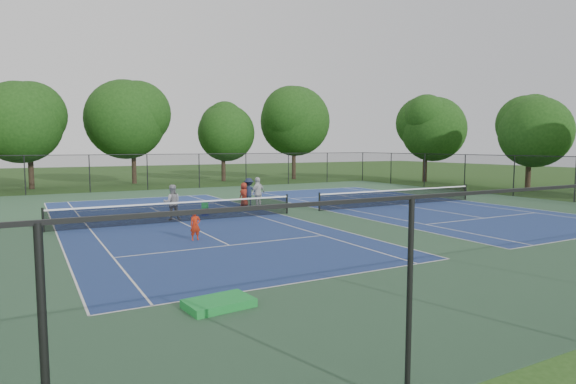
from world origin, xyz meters
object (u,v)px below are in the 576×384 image
bystander_a (258,193)px  ball_crate (205,213)px  tree_side_e (426,125)px  bystander_b (249,192)px  tree_back_a (28,118)px  tree_back_b (132,116)px  bystander_c (244,194)px  ball_hopper (205,206)px  child_player (195,225)px  tree_back_d (294,118)px  tree_back_c (223,129)px  instructor (172,202)px  tree_side_f (530,127)px

bystander_a → ball_crate: 3.86m
tree_side_e → bystander_b: 26.73m
tree_back_a → tree_back_b: size_ratio=0.91×
bystander_c → tree_side_e: bearing=170.0°
bystander_c → ball_hopper: bystander_c is taller
child_player → ball_crate: child_player is taller
tree_side_e → ball_hopper: (-28.25, -12.63, -5.30)m
ball_hopper → tree_back_b: bearing=87.1°
tree_back_d → tree_side_e: size_ratio=1.17×
tree_back_c → child_player: size_ratio=7.10×
tree_back_a → tree_back_b: tree_back_b is taller
child_player → tree_back_c: bearing=64.2°
child_player → ball_crate: bearing=65.1°
tree_back_a → instructor: (5.85, -23.20, -5.15)m
tree_side_f → ball_hopper: size_ratio=20.63×
bystander_c → ball_crate: bystander_c is taller
tree_side_e → bystander_b: tree_side_e is taller
tree_back_d → tree_side_e: 14.18m
tree_back_b → ball_hopper: bearing=-92.9°
tree_side_e → ball_hopper: size_ratio=22.55×
instructor → bystander_b: instructor is taller
tree_back_b → child_player: size_ratio=8.48×
tree_back_b → bystander_c: bearing=-84.1°
tree_back_c → tree_side_e: size_ratio=0.95×
tree_back_b → tree_back_d: tree_back_d is taller
bystander_b → tree_side_e: bearing=-129.3°
child_player → ball_hopper: 6.67m
tree_back_a → bystander_b: size_ratio=5.32×
bystander_c → tree_back_c: bearing=-139.5°
tree_back_b → bystander_b: size_ratio=5.83×
bystander_c → bystander_b: bearing=154.9°
tree_back_a → bystander_a: size_ratio=4.86×
bystander_a → ball_crate: bystander_a is taller
tree_back_b → ball_crate: size_ratio=28.19×
bystander_b → instructor: bearing=60.0°
tree_back_b → ball_hopper: 25.40m
tree_side_f → bystander_c: bearing=177.3°
tree_side_f → child_player: tree_side_f is taller
tree_back_c → ball_crate: size_ratio=23.59×
child_player → bystander_b: (6.38, 9.06, 0.27)m
ball_crate → bystander_b: bearing=36.9°
bystander_b → ball_crate: bystander_b is taller
tree_back_d → tree_back_c: bearing=172.9°
tree_back_c → tree_back_d: tree_back_d is taller
bystander_c → ball_crate: 4.56m
tree_back_b → tree_back_c: 9.12m
bystander_b → bystander_a: bearing=111.7°
tree_back_c → ball_crate: tree_back_c is taller
tree_side_e → bystander_c: size_ratio=6.09×
tree_back_d → instructor: tree_back_d is taller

